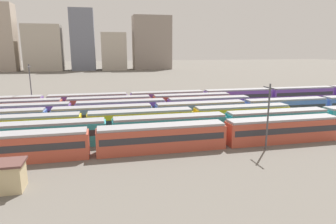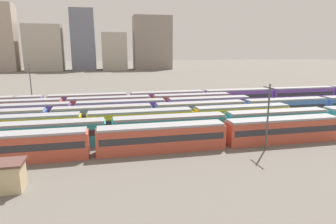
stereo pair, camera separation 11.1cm
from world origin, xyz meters
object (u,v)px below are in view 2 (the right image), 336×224
Objects in this scene: train_track_1 at (324,118)px; signal_hut at (6,176)px; train_track_2 at (141,121)px; train_track_6 at (204,97)px; catenary_pole_0 at (268,113)px; catenary_pole_1 at (31,85)px; train_track_5 at (110,105)px; train_track_3 at (244,109)px; train_track_0 at (162,137)px; train_track_4 at (122,109)px.

signal_hut is (-48.32, -13.46, -0.35)m from train_track_1.
train_track_2 is 27.99m from train_track_6.
train_track_1 is 18.33m from catenary_pole_0.
train_track_5 is at bearing -25.52° from catenary_pole_1.
train_track_1 and train_track_5 have the same top height.
train_track_3 is 31.25× the size of signal_hut.
train_track_1 is 62.13m from catenary_pole_1.
train_track_1 is at bearing -45.40° from train_track_3.
catenary_pole_0 is 53.54m from catenary_pole_1.
train_track_2 is at bearing -166.72° from train_track_3.
train_track_0 is at bearing -75.92° from train_track_5.
catenary_pole_1 reaches higher than train_track_6.
train_track_0 is 15.50× the size of signal_hut.
train_track_5 is at bearing 72.03° from signal_hut.
catenary_pole_1 is (-24.03, 34.36, 3.95)m from train_track_0.
train_track_6 is (23.65, 5.20, 0.00)m from train_track_5.
train_track_3 is 28.88m from train_track_5.
train_track_3 is 25.21m from train_track_4.
train_track_6 is at bearing 61.23° from train_track_0.
train_track_5 is (-26.94, 10.40, -0.00)m from train_track_3.
train_track_0 and train_track_3 have the same top height.
catenary_pole_1 is at bearing 175.61° from train_track_6.
catenary_pole_0 is at bearing -107.80° from train_track_3.
train_track_2 is 5.26× the size of catenary_pole_1.
train_track_1 is 1.00× the size of train_track_3.
signal_hut is (6.40, -42.62, -4.31)m from catenary_pole_1.
train_track_0 is 31.12m from train_track_1.
train_track_6 is (21.37, 10.40, 0.00)m from train_track_4.
train_track_3 is (22.03, 5.20, 0.00)m from train_track_2.
train_track_3 is 1.00× the size of train_track_6.
signal_hut is (-32.16, -5.47, -3.69)m from catenary_pole_0.
train_track_5 is at bearing 104.08° from train_track_0.
train_track_0 is at bearing -81.22° from train_track_2.
catenary_pole_0 reaches higher than signal_hut.
train_track_1 is 2.02× the size of train_track_5.
train_track_3 is at bearing 13.28° from train_track_2.
train_track_4 and train_track_6 have the same top height.
catenary_pole_0 is (18.76, -23.59, 3.34)m from train_track_4.
train_track_1 is 31.25× the size of signal_hut.
signal_hut is at bearing -164.43° from train_track_1.
catenary_pole_1 is at bearing 124.97° from train_track_0.
train_track_3 is 44.92m from signal_hut.
train_track_4 is (-4.24, 20.80, 0.00)m from train_track_0.
train_track_5 and train_track_6 have the same top height.
catenary_pole_0 reaches higher than train_track_4.
train_track_6 is (17.13, 31.20, 0.00)m from train_track_0.
train_track_0 is 1.00× the size of train_track_2.
train_track_0 is at bearing 169.14° from catenary_pole_0.
train_track_2 is (-32.29, 5.20, -0.00)m from train_track_1.
train_track_2 is at bearing -75.77° from train_track_4.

